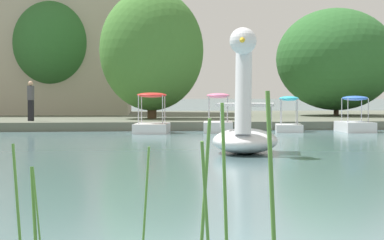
# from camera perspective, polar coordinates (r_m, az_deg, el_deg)

# --- Properties ---
(shore_bank_far) EXTENTS (123.16, 20.90, 0.38)m
(shore_bank_far) POSITION_cam_1_polar(r_m,az_deg,el_deg) (41.32, -4.80, 0.11)
(shore_bank_far) COLOR #5B6051
(shore_bank_far) RESTS_ON ground_plane
(swan_boat) EXTENTS (2.33, 3.21, 3.21)m
(swan_boat) POSITION_cam_1_polar(r_m,az_deg,el_deg) (19.18, 4.13, -0.48)
(swan_boat) COLOR white
(swan_boat) RESTS_ON ground_plane
(pedal_boat_red) EXTENTS (1.65, 2.40, 1.62)m
(pedal_boat_red) POSITION_cam_1_polar(r_m,az_deg,el_deg) (29.46, -3.14, -0.09)
(pedal_boat_red) COLOR white
(pedal_boat_red) RESTS_ON ground_plane
(pedal_boat_pink) EXTENTS (1.43, 2.11, 1.60)m
(pedal_boat_pink) POSITION_cam_1_polar(r_m,az_deg,el_deg) (30.02, 2.05, -0.08)
(pedal_boat_pink) COLOR white
(pedal_boat_pink) RESTS_ON ground_plane
(pedal_boat_cyan) EXTENTS (1.36, 1.90, 1.48)m
(pedal_boat_cyan) POSITION_cam_1_polar(r_m,az_deg,el_deg) (30.74, 7.54, -0.09)
(pedal_boat_cyan) COLOR white
(pedal_boat_cyan) RESTS_ON ground_plane
(pedal_boat_blue) EXTENTS (1.31, 2.39, 1.49)m
(pedal_boat_blue) POSITION_cam_1_polar(r_m,az_deg,el_deg) (31.12, 12.54, -0.11)
(pedal_boat_blue) COLOR white
(pedal_boat_blue) RESTS_ON ground_plane
(tree_broadleaf_left) EXTENTS (4.77, 4.94, 6.59)m
(tree_broadleaf_left) POSITION_cam_1_polar(r_m,az_deg,el_deg) (42.64, -10.84, 5.84)
(tree_broadleaf_left) COLOR #423323
(tree_broadleaf_left) RESTS_ON shore_bank_far
(tree_willow_near_path) EXTENTS (9.37, 9.24, 5.94)m
(tree_willow_near_path) POSITION_cam_1_polar(r_m,az_deg,el_deg) (41.47, 11.17, 4.65)
(tree_willow_near_path) COLOR #423323
(tree_willow_near_path) RESTS_ON shore_bank_far
(tree_willow_overhanging) EXTENTS (5.87, 5.16, 6.24)m
(tree_willow_overhanging) POSITION_cam_1_polar(r_m,az_deg,el_deg) (35.56, -3.14, 5.44)
(tree_willow_overhanging) COLOR #4C3823
(tree_willow_overhanging) RESTS_ON shore_bank_far
(person_on_path) EXTENTS (0.30, 0.30, 1.77)m
(person_on_path) POSITION_cam_1_polar(r_m,az_deg,el_deg) (33.03, -12.42, 1.52)
(person_on_path) COLOR black
(person_on_path) RESTS_ON shore_bank_far
(reed_clump_foreground) EXTENTS (2.73, 1.64, 1.57)m
(reed_clump_foreground) POSITION_cam_1_polar(r_m,az_deg,el_deg) (6.08, -8.52, -6.70)
(reed_clump_foreground) COLOR #4C7F33
(reed_clump_foreground) RESTS_ON ground_plane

